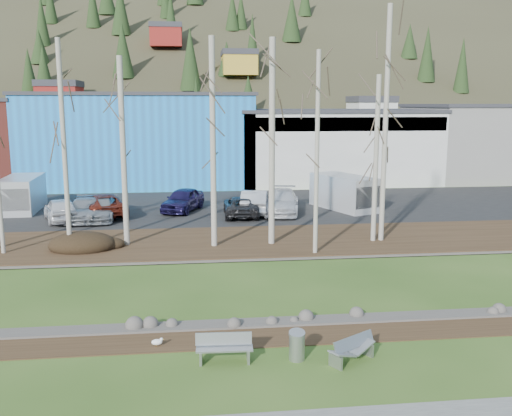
{
  "coord_description": "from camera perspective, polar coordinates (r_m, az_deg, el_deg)",
  "views": [
    {
      "loc": [
        -1.55,
        -15.02,
        7.38
      ],
      "look_at": [
        1.5,
        11.28,
        2.5
      ],
      "focal_mm": 40.0,
      "sensor_mm": 36.0,
      "label": 1
    }
  ],
  "objects": [
    {
      "name": "building_grey",
      "position": [
        61.68,
        22.17,
        6.22
      ],
      "size": [
        14.28,
        12.24,
        7.3
      ],
      "color": "gray",
      "rests_on": "ground"
    },
    {
      "name": "birch_7",
      "position": [
        30.46,
        11.91,
        4.77
      ],
      "size": [
        0.25,
        0.25,
        8.67
      ],
      "color": "#B1AE9F",
      "rests_on": "far_bank"
    },
    {
      "name": "car_8",
      "position": [
        37.35,
        -16.81,
        -0.13
      ],
      "size": [
        1.9,
        4.66,
        1.35
      ],
      "primitive_type": "imported",
      "rotation": [
        0.0,
        0.0,
        0.0
      ],
      "color": "#9B9FA3",
      "rests_on": "parking_lot"
    },
    {
      "name": "van_white",
      "position": [
        39.84,
        8.99,
        1.53
      ],
      "size": [
        4.04,
        5.73,
        2.31
      ],
      "rotation": [
        0.0,
        0.0,
        0.39
      ],
      "color": "silver",
      "rests_on": "parking_lot"
    },
    {
      "name": "far_bank",
      "position": [
        30.45,
        -3.51,
        -3.46
      ],
      "size": [
        80.0,
        7.0,
        0.15
      ],
      "primitive_type": "cube",
      "color": "#382616",
      "rests_on": "ground"
    },
    {
      "name": "ground",
      "position": [
        16.8,
        -0.68,
        -15.61
      ],
      "size": [
        200.0,
        200.0,
        0.0
      ],
      "primitive_type": "plane",
      "color": "#2C4F17",
      "rests_on": "ground"
    },
    {
      "name": "car_0",
      "position": [
        37.39,
        -18.95,
        -0.14
      ],
      "size": [
        3.06,
        4.68,
        1.48
      ],
      "primitive_type": "imported",
      "rotation": [
        0.0,
        0.0,
        3.47
      ],
      "color": "white",
      "rests_on": "parking_lot"
    },
    {
      "name": "car_6",
      "position": [
        37.04,
        -1.54,
        0.19
      ],
      "size": [
        2.31,
        4.72,
        1.29
      ],
      "primitive_type": "imported",
      "rotation": [
        0.0,
        0.0,
        3.11
      ],
      "color": "#2B2A2D",
      "rests_on": "parking_lot"
    },
    {
      "name": "far_bank_rocks",
      "position": [
        27.38,
        -3.14,
        -5.21
      ],
      "size": [
        80.0,
        0.8,
        0.46
      ],
      "primitive_type": null,
      "color": "#47423D",
      "rests_on": "ground"
    },
    {
      "name": "car_7",
      "position": [
        37.99,
        2.57,
        0.64
      ],
      "size": [
        3.13,
        5.68,
        1.56
      ],
      "primitive_type": "imported",
      "rotation": [
        0.0,
        0.0,
        -0.18
      ],
      "color": "white",
      "rests_on": "parking_lot"
    },
    {
      "name": "car_2",
      "position": [
        38.39,
        -14.94,
        0.32
      ],
      "size": [
        3.8,
        5.71,
        1.46
      ],
      "primitive_type": "imported",
      "rotation": [
        0.0,
        0.0,
        3.43
      ],
      "color": "maroon",
      "rests_on": "parking_lot"
    },
    {
      "name": "litter_bin",
      "position": [
        17.11,
        4.1,
        -13.67
      ],
      "size": [
        0.5,
        0.5,
        0.8
      ],
      "primitive_type": "cylinder",
      "rotation": [
        0.0,
        0.0,
        -0.1
      ],
      "color": "#A1A3A6",
      "rests_on": "ground"
    },
    {
      "name": "near_bank_rocks",
      "position": [
        19.62,
        -1.63,
        -11.65
      ],
      "size": [
        80.0,
        0.8,
        0.5
      ],
      "primitive_type": null,
      "color": "#47423D",
      "rests_on": "ground"
    },
    {
      "name": "van_grey",
      "position": [
        41.8,
        -22.42,
        1.28
      ],
      "size": [
        2.43,
        5.35,
        2.3
      ],
      "rotation": [
        0.0,
        0.0,
        0.05
      ],
      "color": "#BCBEC0",
      "rests_on": "parking_lot"
    },
    {
      "name": "river",
      "position": [
        23.46,
        -2.51,
        -7.9
      ],
      "size": [
        80.0,
        8.0,
        0.9
      ],
      "primitive_type": null,
      "color": "black",
      "rests_on": "ground"
    },
    {
      "name": "building_blue",
      "position": [
        54.29,
        -11.38,
        6.84
      ],
      "size": [
        20.4,
        12.24,
        8.3
      ],
      "color": "blue",
      "rests_on": "ground"
    },
    {
      "name": "car_3",
      "position": [
        37.18,
        -15.26,
        -0.1
      ],
      "size": [
        1.9,
        4.66,
        1.35
      ],
      "primitive_type": "imported",
      "rotation": [
        0.0,
        0.0,
        0.0
      ],
      "color": "#9B9FA3",
      "rests_on": "parking_lot"
    },
    {
      "name": "birch_8",
      "position": [
        30.54,
        12.82,
        8.0
      ],
      "size": [
        0.27,
        0.27,
        12.13
      ],
      "color": "#B1AE9F",
      "rests_on": "far_bank"
    },
    {
      "name": "birch_4",
      "position": [
        28.69,
        -4.33,
        6.41
      ],
      "size": [
        0.29,
        0.29,
        10.45
      ],
      "color": "#B1AE9F",
      "rests_on": "far_bank"
    },
    {
      "name": "parking_lot",
      "position": [
        40.71,
        -4.32,
        0.07
      ],
      "size": [
        80.0,
        14.0,
        0.14
      ],
      "primitive_type": "cube",
      "color": "black",
      "rests_on": "ground"
    },
    {
      "name": "dirt_mound",
      "position": [
        29.95,
        -17.0,
        -3.35
      ],
      "size": [
        3.33,
        2.35,
        0.65
      ],
      "primitive_type": "ellipsoid",
      "color": "black",
      "rests_on": "far_bank"
    },
    {
      "name": "birch_2",
      "position": [
        29.69,
        -13.13,
        5.41
      ],
      "size": [
        0.29,
        0.29,
        9.53
      ],
      "color": "#B1AE9F",
      "rests_on": "far_bank"
    },
    {
      "name": "birch_3",
      "position": [
        29.11,
        -18.64,
        5.75
      ],
      "size": [
        0.24,
        0.24,
        10.25
      ],
      "color": "#B1AE9F",
      "rests_on": "far_bank"
    },
    {
      "name": "seagull",
      "position": [
        18.23,
        -9.84,
        -13.05
      ],
      "size": [
        0.4,
        0.19,
        0.29
      ],
      "rotation": [
        0.0,
        0.0,
        -0.02
      ],
      "color": "gold",
      "rests_on": "ground"
    },
    {
      "name": "bench_damaged",
      "position": [
        17.24,
        9.61,
        -13.75
      ],
      "size": [
        1.61,
        1.26,
        0.7
      ],
      "rotation": [
        0.0,
        0.0,
        0.56
      ],
      "color": "#A1A3A6",
      "rests_on": "ground"
    },
    {
      "name": "bench_intact",
      "position": [
        16.99,
        -3.2,
        -13.8
      ],
      "size": [
        1.66,
        0.58,
        0.82
      ],
      "rotation": [
        0.0,
        0.0,
        -0.05
      ],
      "color": "#A1A3A6",
      "rests_on": "ground"
    },
    {
      "name": "birch_6",
      "position": [
        29.13,
        1.6,
        6.48
      ],
      "size": [
        0.31,
        0.31,
        10.43
      ],
      "color": "#B1AE9F",
      "rests_on": "far_bank"
    },
    {
      "name": "car_5",
      "position": [
        37.97,
        -0.15,
        0.66
      ],
      "size": [
        2.38,
        4.96,
        1.57
      ],
      "primitive_type": "imported",
      "rotation": [
        0.0,
        0.0,
        2.99
      ],
      "color": "silver",
      "rests_on": "parking_lot"
    },
    {
      "name": "building_white",
      "position": [
        55.81,
        7.5,
        6.28
      ],
      "size": [
        18.36,
        12.24,
        6.8
      ],
      "color": "#BCBCB8",
      "rests_on": "ground"
    },
    {
      "name": "birch_5",
      "position": [
        27.41,
        6.11,
        5.38
      ],
      "size": [
        0.21,
        0.21,
        9.67
      ],
      "color": "#B1AE9F",
      "rests_on": "far_bank"
    },
    {
      "name": "car_1",
      "position": [
        38.65,
        -16.46,
        0.24
      ],
      "size": [
        2.69,
        4.37,
        1.36
      ],
      "primitive_type": "imported",
      "rotation": [
        0.0,
        0.0,
        3.47
      ],
      "color": "black",
      "rests_on": "parking_lot"
    },
    {
      "name": "dirt_strip",
      "position": [
        18.7,
        -1.36,
        -12.76
      ],
      "size": [
        80.0,
        1.8,
        0.03
      ],
      "primitive_type": "cube",
      "color": "#382616",
      "rests_on": "ground"
    },
    {
      "name": "hillside",
      "position": [
        99.54,
        -5.92,
        16.23
      ],
      "size": [
        160.0,
        72.0,
        35.0
      ],
      "primitive_type": null,
      "color": "#332F1E",
      "rests_on": "ground"
    },
    {
      "name": "car_4",
      "position": [
        39.02,
        -7.32,
        0.82
      ],
      "size": [
        3.32,
        4.9,
        1.55
      ],
      "primitive_type": "imported",
      "rotation": [
        0.0,
        0.0,
        -0.36
      ],
      "color": "#1E194A",
      "rests_on": "parking_lot"
    }
  ]
}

